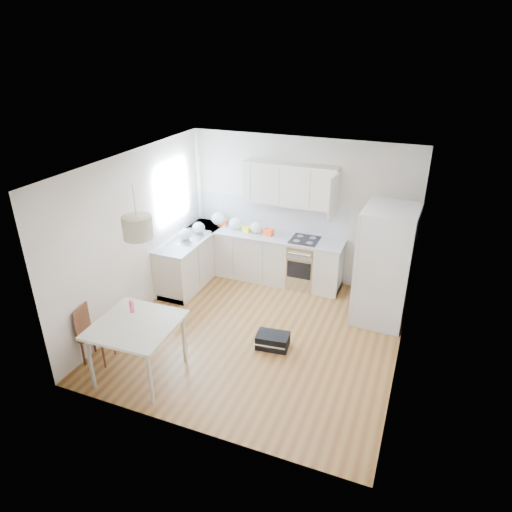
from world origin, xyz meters
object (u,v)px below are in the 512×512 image
at_px(dining_chair, 96,334).
at_px(gym_bag, 273,341).
at_px(refrigerator, 386,265).
at_px(dining_table, 136,330).

relative_size(dining_chair, gym_bag, 1.82).
height_order(refrigerator, dining_table, refrigerator).
distance_m(refrigerator, dining_chair, 4.50).
xyz_separation_m(refrigerator, dining_table, (-2.86, -2.70, -0.22)).
xyz_separation_m(dining_chair, gym_bag, (2.22, 1.20, -0.32)).
bearing_deg(refrigerator, dining_chair, -140.94).
height_order(dining_table, gym_bag, dining_table).
relative_size(dining_table, dining_chair, 1.26).
xyz_separation_m(dining_table, dining_chair, (-0.75, 0.05, -0.31)).
xyz_separation_m(refrigerator, gym_bag, (-1.38, -1.44, -0.85)).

